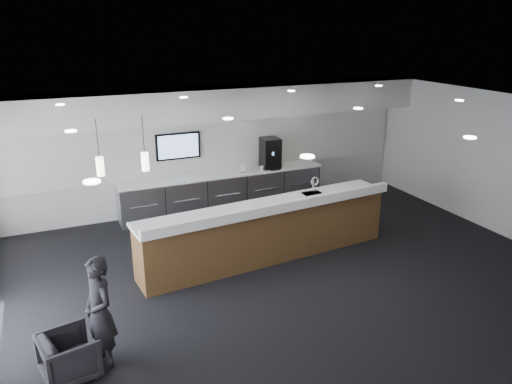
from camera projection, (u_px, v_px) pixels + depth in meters
name	position (u px, v px, depth m)	size (l,w,h in m)	color
ground	(292.00, 275.00, 9.11)	(10.00, 10.00, 0.00)	black
ceiling	(297.00, 111.00, 8.14)	(10.00, 8.00, 0.02)	black
back_wall	(217.00, 147.00, 12.10)	(10.00, 0.02, 3.00)	silver
right_wall	(504.00, 166.00, 10.52)	(0.02, 8.00, 3.00)	silver
soffit_bulkhead	(223.00, 102.00, 11.33)	(10.00, 0.90, 0.70)	silver
alcove_panel	(218.00, 144.00, 12.04)	(9.80, 0.06, 1.40)	silver
back_credenza	(223.00, 192.00, 12.11)	(5.06, 0.66, 0.95)	#9EA0A7
wall_tv	(178.00, 146.00, 11.59)	(1.05, 0.08, 0.62)	black
pendant_left	(143.00, 159.00, 8.17)	(0.12, 0.12, 0.30)	#FFECC6
pendant_right	(99.00, 164.00, 7.90)	(0.12, 0.12, 0.30)	#FFECC6
ceiling_can_lights	(297.00, 113.00, 8.15)	(7.00, 5.00, 0.02)	white
service_counter	(267.00, 231.00, 9.60)	(5.22, 1.33, 1.49)	brown
coffee_machine	(270.00, 153.00, 12.30)	(0.46, 0.57, 0.75)	black
info_sign_left	(243.00, 168.00, 12.00)	(0.14, 0.02, 0.19)	white
info_sign_right	(275.00, 162.00, 12.36)	(0.20, 0.02, 0.27)	white
armchair	(69.00, 356.00, 6.41)	(0.67, 0.69, 0.62)	black
lounge_guest	(100.00, 312.00, 6.52)	(0.57, 0.38, 1.56)	black
cup_0	(282.00, 165.00, 12.41)	(0.10, 0.10, 0.09)	white
cup_1	(277.00, 166.00, 12.35)	(0.10, 0.10, 0.09)	white
cup_2	(272.00, 167.00, 12.30)	(0.10, 0.10, 0.09)	white
cup_3	(267.00, 167.00, 12.25)	(0.10, 0.10, 0.09)	white
cup_4	(262.00, 168.00, 12.20)	(0.10, 0.10, 0.09)	white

